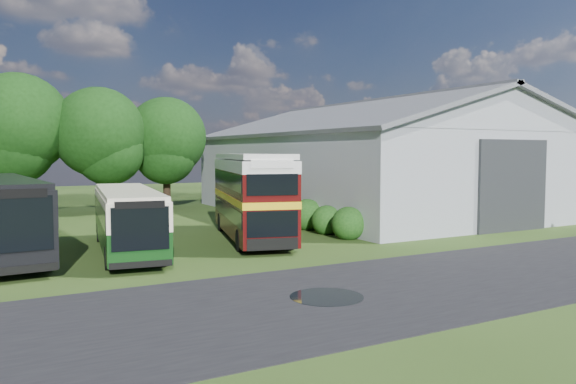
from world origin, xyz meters
TOP-DOWN VIEW (x-y plane):
  - ground at (0.00, 0.00)m, footprint 120.00×120.00m
  - asphalt_road at (3.00, -3.00)m, footprint 60.00×8.00m
  - puddle at (-1.50, -3.00)m, footprint 2.20×2.20m
  - storage_shed at (15.00, 15.98)m, footprint 18.80×24.80m
  - tree_mid at (-8.00, 24.80)m, footprint 6.80×6.80m
  - tree_right_a at (-3.00, 23.80)m, footprint 6.26×6.26m
  - tree_right_b at (2.00, 24.60)m, footprint 5.98×5.98m
  - shrub_front at (5.60, 6.00)m, footprint 1.70×1.70m
  - shrub_mid at (5.60, 8.00)m, footprint 1.60×1.60m
  - shrub_back at (5.60, 10.00)m, footprint 1.80×1.80m
  - bus_green_single at (-4.89, 7.48)m, footprint 3.63×10.12m
  - bus_maroon_double at (1.34, 8.24)m, footprint 4.97×10.15m

SIDE VIEW (x-z plane):
  - ground at x=0.00m, z-range 0.00..0.00m
  - asphalt_road at x=3.00m, z-range -0.01..0.01m
  - puddle at x=-1.50m, z-range -0.01..0.01m
  - shrub_front at x=5.60m, z-range -0.85..0.85m
  - shrub_mid at x=5.60m, z-range -0.80..0.80m
  - shrub_back at x=5.60m, z-range -0.90..0.90m
  - bus_green_single at x=-4.89m, z-range 0.09..2.82m
  - bus_maroon_double at x=1.34m, z-range 0.00..4.23m
  - storage_shed at x=15.00m, z-range 0.09..8.24m
  - tree_right_b at x=2.00m, z-range 1.21..9.66m
  - tree_right_a at x=-3.00m, z-range 1.27..10.10m
  - tree_mid at x=-8.00m, z-range 1.38..10.98m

